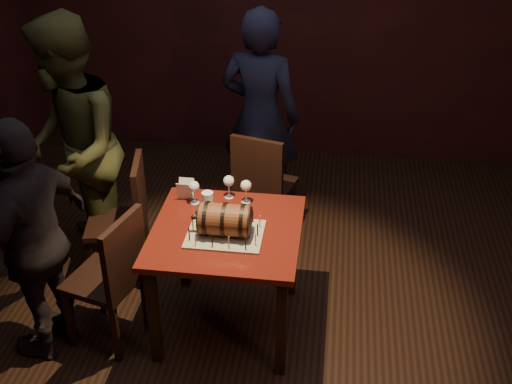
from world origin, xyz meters
TOP-DOWN VIEW (x-y plane):
  - room_shell at (0.00, 0.00)m, footprint 5.04×5.04m
  - pub_table at (-0.13, -0.08)m, footprint 0.90×0.90m
  - cake_board at (-0.12, -0.14)m, footprint 0.45×0.35m
  - barrel_cake at (-0.12, -0.14)m, footprint 0.36×0.21m
  - birthday_candles at (-0.12, -0.14)m, footprint 0.40×0.30m
  - wine_glass_left at (-0.38, 0.19)m, footprint 0.07×0.07m
  - wine_glass_mid at (-0.17, 0.29)m, footprint 0.07×0.07m
  - wine_glass_right at (-0.05, 0.25)m, footprint 0.07×0.07m
  - pint_of_ale at (-0.27, 0.09)m, footprint 0.07×0.07m
  - menu_card at (-0.45, 0.24)m, footprint 0.10×0.05m
  - chair_back at (-0.03, 0.91)m, footprint 0.49×0.49m
  - chair_left_rear at (-0.90, 0.34)m, footprint 0.47×0.47m
  - chair_left_front at (-0.78, -0.31)m, footprint 0.49×0.49m
  - person_back at (-0.10, 1.33)m, footprint 0.70×0.52m
  - person_left_rear at (-1.30, 0.48)m, footprint 0.97×1.09m
  - person_left_front at (-1.20, -0.39)m, footprint 0.57×0.97m

SIDE VIEW (x-z plane):
  - chair_back at x=-0.03m, z-range 0.06..0.99m
  - chair_left_rear at x=-0.90m, z-range 0.06..0.99m
  - chair_left_front at x=-0.78m, z-range 0.06..0.99m
  - pub_table at x=-0.13m, z-range 0.27..1.02m
  - cake_board at x=-0.12m, z-range 0.75..0.76m
  - person_left_front at x=-1.20m, z-range 0.00..1.56m
  - birthday_candles at x=-0.12m, z-range 0.76..0.85m
  - menu_card at x=-0.45m, z-range 0.75..0.88m
  - pint_of_ale at x=-0.27m, z-range 0.75..0.90m
  - barrel_cake at x=-0.12m, z-range 0.75..0.96m
  - wine_glass_mid at x=-0.17m, z-range 0.79..0.95m
  - wine_glass_left at x=-0.38m, z-range 0.79..0.95m
  - wine_glass_right at x=-0.05m, z-range 0.79..0.95m
  - person_back at x=-0.10m, z-range 0.00..1.74m
  - person_left_rear at x=-1.30m, z-range 0.00..1.86m
  - room_shell at x=0.00m, z-range 0.00..2.80m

